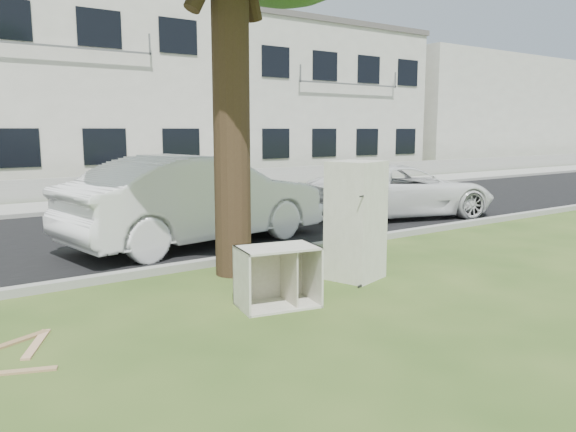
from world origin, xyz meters
TOP-DOWN VIEW (x-y plane):
  - ground at (0.00, 0.00)m, footprint 120.00×120.00m
  - road at (0.00, 6.00)m, footprint 120.00×7.00m
  - kerb_near at (0.00, 2.45)m, footprint 120.00×0.18m
  - kerb_far at (0.00, 9.55)m, footprint 120.00×0.18m
  - sidewalk at (0.00, 11.00)m, footprint 120.00×2.80m
  - low_wall at (0.00, 12.60)m, footprint 120.00×0.15m
  - townhouse_center at (0.00, 17.50)m, footprint 11.22×8.16m
  - townhouse_right at (12.00, 17.50)m, footprint 10.20×8.16m
  - filler_right at (26.00, 18.00)m, footprint 16.00×9.00m
  - fridge at (0.94, 0.57)m, footprint 0.87×0.84m
  - cabinet at (-0.73, 0.12)m, footprint 1.06×0.78m
  - plank_b at (-3.80, -0.10)m, footprint 0.79×0.37m
  - plank_c at (-3.45, 0.48)m, footprint 0.42×0.76m
  - car_center at (0.19, 4.17)m, footprint 5.36×2.57m
  - car_right at (5.84, 4.31)m, footprint 5.10×3.35m

SIDE VIEW (x-z plane):
  - ground at x=0.00m, z-range 0.00..0.00m
  - kerb_near at x=0.00m, z-range -0.06..0.06m
  - kerb_far at x=0.00m, z-range -0.06..0.06m
  - road at x=0.00m, z-range 0.00..0.01m
  - sidewalk at x=0.00m, z-range 0.00..0.01m
  - plank_b at x=-3.80m, z-range 0.00..0.02m
  - plank_c at x=-3.45m, z-range 0.00..0.02m
  - low_wall at x=0.00m, z-range 0.00..0.70m
  - cabinet at x=-0.73m, z-range 0.00..0.75m
  - car_right at x=5.84m, z-range 0.00..1.30m
  - car_center at x=0.19m, z-range 0.00..1.69m
  - fridge at x=0.94m, z-range 0.00..1.72m
  - filler_right at x=26.00m, z-range 0.00..6.40m
  - townhouse_right at x=12.00m, z-range 0.00..6.84m
  - townhouse_center at x=0.00m, z-range 0.00..7.44m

